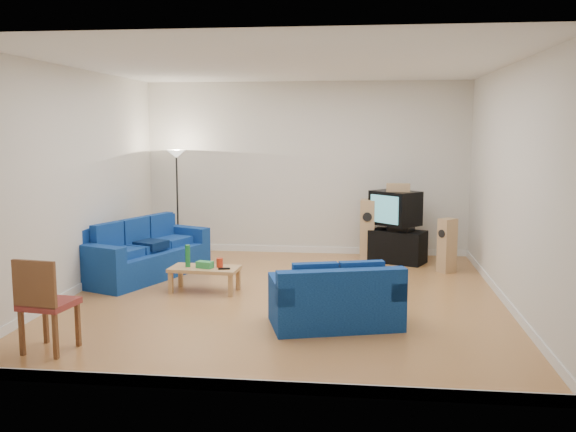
# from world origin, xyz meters

# --- Properties ---
(room) EXTENTS (6.01, 6.51, 3.21)m
(room) POSITION_xyz_m (0.00, 0.00, 1.54)
(room) COLOR #9A5F2F
(room) RESTS_ON ground
(sofa_three_seat) EXTENTS (1.75, 2.45, 0.87)m
(sofa_three_seat) POSITION_xyz_m (-2.43, 1.00, 0.32)
(sofa_three_seat) COLOR navy
(sofa_three_seat) RESTS_ON ground
(sofa_loveseat) EXTENTS (1.69, 1.23, 0.76)m
(sofa_loveseat) POSITION_xyz_m (0.77, -1.23, 0.29)
(sofa_loveseat) COLOR navy
(sofa_loveseat) RESTS_ON ground
(coffee_table) EXTENTS (1.03, 0.57, 0.36)m
(coffee_table) POSITION_xyz_m (-1.19, 0.19, 0.31)
(coffee_table) COLOR tan
(coffee_table) RESTS_ON ground
(bottle) EXTENTS (0.09, 0.09, 0.32)m
(bottle) POSITION_xyz_m (-1.44, 0.20, 0.52)
(bottle) COLOR #197233
(bottle) RESTS_ON coffee_table
(tissue_box) EXTENTS (0.26, 0.19, 0.10)m
(tissue_box) POSITION_xyz_m (-1.18, 0.15, 0.41)
(tissue_box) COLOR green
(tissue_box) RESTS_ON coffee_table
(red_canister) EXTENTS (0.10, 0.10, 0.13)m
(red_canister) POSITION_xyz_m (-0.97, 0.22, 0.43)
(red_canister) COLOR red
(red_canister) RESTS_ON coffee_table
(remote) EXTENTS (0.18, 0.09, 0.02)m
(remote) POSITION_xyz_m (-0.88, 0.09, 0.37)
(remote) COLOR black
(remote) RESTS_ON coffee_table
(tv_stand) EXTENTS (1.06, 0.85, 0.57)m
(tv_stand) POSITION_xyz_m (1.69, 2.57, 0.28)
(tv_stand) COLOR black
(tv_stand) RESTS_ON ground
(av_receiver) EXTENTS (0.50, 0.46, 0.09)m
(av_receiver) POSITION_xyz_m (1.74, 2.54, 0.62)
(av_receiver) COLOR black
(av_receiver) RESTS_ON tv_stand
(television) EXTENTS (0.95, 0.94, 0.60)m
(television) POSITION_xyz_m (1.63, 2.61, 0.96)
(television) COLOR black
(television) RESTS_ON av_receiver
(centre_speaker) EXTENTS (0.42, 0.19, 0.14)m
(centre_speaker) POSITION_xyz_m (1.67, 2.52, 1.33)
(centre_speaker) COLOR tan
(centre_speaker) RESTS_ON television
(speaker_left) EXTENTS (0.27, 0.35, 1.09)m
(speaker_left) POSITION_xyz_m (1.16, 2.70, 0.55)
(speaker_left) COLOR tan
(speaker_left) RESTS_ON ground
(speaker_right) EXTENTS (0.33, 0.33, 0.89)m
(speaker_right) POSITION_xyz_m (2.45, 1.87, 0.45)
(speaker_right) COLOR tan
(speaker_right) RESTS_ON ground
(floor_lamp) EXTENTS (0.33, 0.33, 1.96)m
(floor_lamp) POSITION_xyz_m (-2.32, 2.70, 1.62)
(floor_lamp) COLOR black
(floor_lamp) RESTS_ON ground
(dining_chair) EXTENTS (0.56, 0.56, 1.03)m
(dining_chair) POSITION_xyz_m (-2.23, -2.50, 0.58)
(dining_chair) COLOR brown
(dining_chair) RESTS_ON ground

